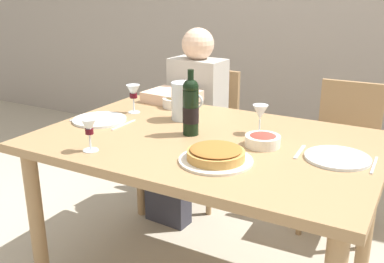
{
  "coord_description": "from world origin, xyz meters",
  "views": [
    {
      "loc": [
        0.85,
        -1.66,
        1.42
      ],
      "look_at": [
        -0.07,
        -0.01,
        0.78
      ],
      "focal_mm": 41.42,
      "sensor_mm": 36.0,
      "label": 1
    }
  ],
  "objects": [
    {
      "name": "olive_bowl",
      "position": [
        -0.39,
        0.38,
        0.79
      ],
      "size": [
        0.15,
        0.15,
        0.06
      ],
      "color": "white",
      "rests_on": "dining_table"
    },
    {
      "name": "dinner_plate_left_setting",
      "position": [
        0.56,
        0.03,
        0.77
      ],
      "size": [
        0.25,
        0.25,
        0.01
      ],
      "primitive_type": "cylinder",
      "color": "silver",
      "rests_on": "dining_table"
    },
    {
      "name": "knife_left_setting",
      "position": [
        0.7,
        0.03,
        0.76
      ],
      "size": [
        0.01,
        0.18,
        0.0
      ],
      "primitive_type": "cube",
      "rotation": [
        0.0,
        0.0,
        1.59
      ],
      "color": "silver",
      "rests_on": "dining_table"
    },
    {
      "name": "water_pitcher",
      "position": [
        -0.23,
        0.2,
        0.84
      ],
      "size": [
        0.17,
        0.12,
        0.19
      ],
      "color": "silver",
      "rests_on": "dining_table"
    },
    {
      "name": "fork_left_setting",
      "position": [
        0.41,
        0.03,
        0.76
      ],
      "size": [
        0.02,
        0.16,
        0.0
      ],
      "primitive_type": "cube",
      "rotation": [
        0.0,
        0.0,
        1.62
      ],
      "color": "silver",
      "rests_on": "dining_table"
    },
    {
      "name": "dining_table",
      "position": [
        0.0,
        0.0,
        0.67
      ],
      "size": [
        1.5,
        1.0,
        0.76
      ],
      "color": "#9E7A51",
      "rests_on": "ground"
    },
    {
      "name": "knife_right_setting",
      "position": [
        -0.44,
        -0.03,
        0.76
      ],
      "size": [
        0.01,
        0.18,
        0.0
      ],
      "primitive_type": "cube",
      "rotation": [
        0.0,
        0.0,
        1.56
      ],
      "color": "silver",
      "rests_on": "dining_table"
    },
    {
      "name": "chair_right",
      "position": [
        0.45,
        0.91,
        0.5
      ],
      "size": [
        0.41,
        0.41,
        0.87
      ],
      "rotation": [
        0.0,
        0.0,
        3.17
      ],
      "color": "#9E7A51",
      "rests_on": "ground"
    },
    {
      "name": "spoon_right_setting",
      "position": [
        -0.7,
        -0.03,
        0.76
      ],
      "size": [
        0.03,
        0.16,
        0.0
      ],
      "primitive_type": "cube",
      "rotation": [
        0.0,
        0.0,
        1.45
      ],
      "color": "silver",
      "rests_on": "dining_table"
    },
    {
      "name": "wine_bottle",
      "position": [
        -0.09,
        0.01,
        0.89
      ],
      "size": [
        0.07,
        0.07,
        0.3
      ],
      "color": "black",
      "rests_on": "dining_table"
    },
    {
      "name": "chair_left",
      "position": [
        -0.44,
        0.87,
        0.5
      ],
      "size": [
        0.43,
        0.43,
        0.87
      ],
      "rotation": [
        0.0,
        0.0,
        3.08
      ],
      "color": "#9E7A51",
      "rests_on": "ground"
    },
    {
      "name": "salad_bowl",
      "position": [
        0.25,
        0.02,
        0.79
      ],
      "size": [
        0.15,
        0.15,
        0.05
      ],
      "color": "silver",
      "rests_on": "dining_table"
    },
    {
      "name": "wine_glass_left_diner",
      "position": [
        0.18,
        0.18,
        0.86
      ],
      "size": [
        0.07,
        0.07,
        0.13
      ],
      "color": "silver",
      "rests_on": "dining_table"
    },
    {
      "name": "dinner_plate_right_setting",
      "position": [
        -0.59,
        -0.03,
        0.77
      ],
      "size": [
        0.27,
        0.27,
        0.01
      ],
      "primitive_type": "cylinder",
      "color": "silver",
      "rests_on": "dining_table"
    },
    {
      "name": "wine_glass_centre",
      "position": [
        -0.34,
        -0.37,
        0.85
      ],
      "size": [
        0.06,
        0.06,
        0.14
      ],
      "color": "silver",
      "rests_on": "dining_table"
    },
    {
      "name": "wine_glass_right_diner",
      "position": [
        -0.52,
        0.17,
        0.87
      ],
      "size": [
        0.07,
        0.07,
        0.15
      ],
      "color": "silver",
      "rests_on": "dining_table"
    },
    {
      "name": "baked_tart",
      "position": [
        0.16,
        -0.23,
        0.79
      ],
      "size": [
        0.29,
        0.29,
        0.06
      ],
      "color": "silver",
      "rests_on": "dining_table"
    },
    {
      "name": "diner_left",
      "position": [
        -0.46,
        0.64,
        0.62
      ],
      "size": [
        0.35,
        0.52,
        1.16
      ],
      "rotation": [
        0.0,
        0.0,
        3.08
      ],
      "color": "#B7B2A8",
      "rests_on": "ground"
    }
  ]
}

